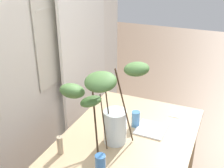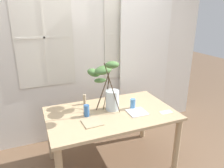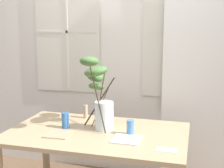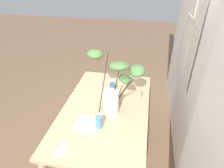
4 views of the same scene
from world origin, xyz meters
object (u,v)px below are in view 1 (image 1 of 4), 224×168
at_px(dining_table, 121,159).
at_px(vase_with_branches, 107,107).
at_px(drinking_glass_blue_left, 100,165).
at_px(plate_square_right, 151,129).
at_px(pillar_candle, 60,145).
at_px(drinking_glass_blue_right, 136,119).

distance_m(dining_table, vase_with_branches, 0.44).
height_order(drinking_glass_blue_left, plate_square_right, drinking_glass_blue_left).
xyz_separation_m(dining_table, pillar_candle, (-0.23, 0.36, 0.18)).
relative_size(dining_table, vase_with_branches, 2.30).
height_order(plate_square_right, pillar_candle, pillar_candle).
bearing_deg(drinking_glass_blue_left, plate_square_right, -14.19).
height_order(drinking_glass_blue_left, pillar_candle, pillar_candle).
bearing_deg(dining_table, vase_with_branches, 95.95).
bearing_deg(dining_table, drinking_glass_blue_right, -0.66).
height_order(dining_table, drinking_glass_blue_right, drinking_glass_blue_right).
relative_size(dining_table, drinking_glass_blue_left, 11.02).
distance_m(drinking_glass_blue_right, plate_square_right, 0.14).
relative_size(vase_with_branches, plate_square_right, 3.05).
relative_size(vase_with_branches, drinking_glass_blue_left, 4.80).
height_order(dining_table, drinking_glass_blue_left, drinking_glass_blue_left).
relative_size(vase_with_branches, pillar_candle, 4.64).
relative_size(plate_square_right, pillar_candle, 1.52).
bearing_deg(vase_with_branches, drinking_glass_blue_left, -162.91).
bearing_deg(drinking_glass_blue_right, pillar_candle, 145.60).
bearing_deg(drinking_glass_blue_right, dining_table, 179.34).
xyz_separation_m(plate_square_right, pillar_candle, (-0.53, 0.49, 0.06)).
bearing_deg(drinking_glass_blue_left, drinking_glass_blue_right, -2.22).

